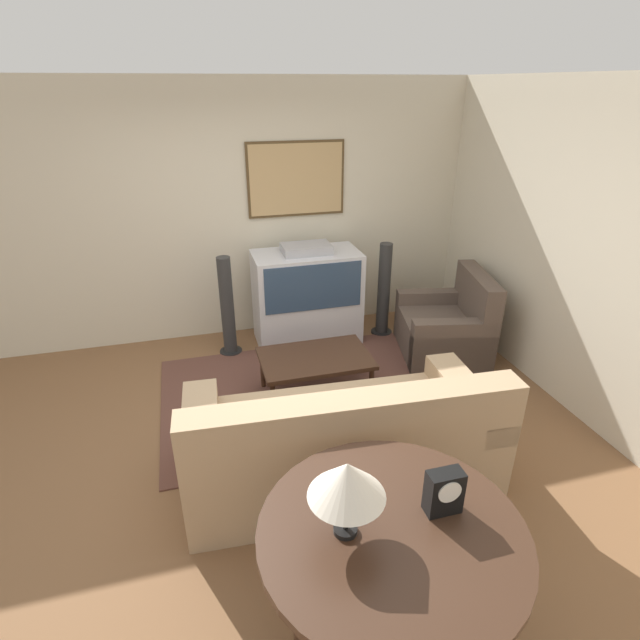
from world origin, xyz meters
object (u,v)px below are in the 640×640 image
couch (342,444)px  armchair (447,328)px  table_lamp (347,481)px  speaker_tower_right (384,292)px  tv (307,296)px  speaker_tower_left (227,309)px  coffee_table (315,360)px  mantel_clock (444,492)px  console_table (392,540)px

couch → armchair: bearing=-133.8°
armchair → table_lamp: (-1.99, -2.64, 0.80)m
couch → speaker_tower_right: (1.17, 2.14, 0.18)m
tv → speaker_tower_left: (-0.87, -0.07, -0.01)m
coffee_table → mantel_clock: mantel_clock is taller
speaker_tower_left → speaker_tower_right: 1.73m
armchair → console_table: (-1.78, -2.68, 0.43)m
tv → couch: (-0.30, -2.21, -0.20)m
tv → coffee_table: bearing=-100.4°
armchair → coffee_table: 1.61m
tv → speaker_tower_left: size_ratio=1.05×
couch → table_lamp: table_lamp is taller
console_table → speaker_tower_left: speaker_tower_left is taller
coffee_table → speaker_tower_left: (-0.66, 1.05, 0.13)m
mantel_clock → speaker_tower_left: 3.35m
tv → mantel_clock: size_ratio=4.99×
couch → table_lamp: (-0.35, -1.12, 0.76)m
coffee_table → console_table: size_ratio=0.78×
coffee_table → console_table: 2.30m
couch → console_table: (-0.14, -1.16, 0.40)m
couch → console_table: 1.24m
tv → speaker_tower_left: tv is taller
armchair → speaker_tower_left: (-2.21, 0.62, 0.22)m
console_table → speaker_tower_left: (-0.43, 3.30, -0.22)m
coffee_table → tv: bearing=79.6°
couch → coffee_table: bearing=-91.6°
console_table → speaker_tower_right: bearing=68.4°
couch → coffee_table: couch is taller
table_lamp → couch: bearing=72.6°
armchair → console_table: armchair is taller
tv → mantel_clock: (-0.17, -3.33, 0.38)m
speaker_tower_left → coffee_table: bearing=-57.7°
tv → speaker_tower_right: tv is taller
speaker_tower_left → speaker_tower_right: (1.73, 0.00, 0.00)m
table_lamp → armchair: bearing=52.9°
table_lamp → speaker_tower_right: bearing=65.0°
mantel_clock → speaker_tower_left: size_ratio=0.21×
table_lamp → speaker_tower_right: 3.64m
table_lamp → mantel_clock: size_ratio=1.75×
console_table → table_lamp: table_lamp is taller
couch → mantel_clock: mantel_clock is taller
table_lamp → mantel_clock: 0.52m
table_lamp → speaker_tower_left: table_lamp is taller
tv → table_lamp: (-0.65, -3.33, 0.57)m
armchair → mantel_clock: 3.10m
mantel_clock → speaker_tower_right: (1.04, 3.26, -0.39)m
couch → tv: bearing=-94.3°
tv → table_lamp: table_lamp is taller
tv → table_lamp: bearing=-101.1°
tv → speaker_tower_left: bearing=-175.3°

